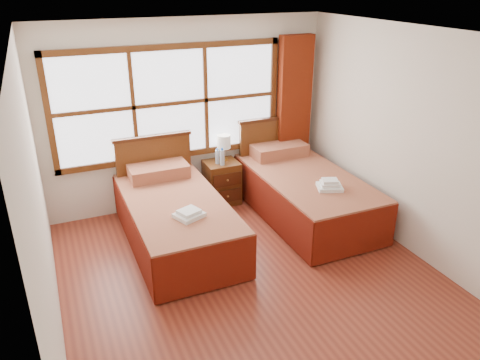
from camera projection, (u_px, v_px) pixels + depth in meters
name	position (u px, v px, depth m)	size (l,w,h in m)	color
floor	(256.00, 282.00, 5.12)	(4.50, 4.50, 0.00)	maroon
ceiling	(260.00, 35.00, 4.07)	(4.50, 4.50, 0.00)	white
wall_back	(188.00, 115.00, 6.48)	(4.00, 4.00, 0.00)	silver
wall_left	(39.00, 210.00, 3.87)	(4.50, 4.50, 0.00)	silver
wall_right	(416.00, 146.00, 5.32)	(4.50, 4.50, 0.00)	silver
window	(170.00, 103.00, 6.28)	(3.16, 0.06, 1.56)	white
curtain	(293.00, 114.00, 7.00)	(0.50, 0.16, 2.30)	maroon
bed_left	(175.00, 217.00, 5.79)	(1.14, 2.21, 1.11)	#431F0D
bed_right	(303.00, 191.00, 6.44)	(1.18, 2.29, 1.15)	#431F0D
nightstand	(222.00, 182.00, 6.81)	(0.47, 0.46, 0.63)	#5B3013
towels_left	(189.00, 214.00, 5.23)	(0.37, 0.35, 0.09)	white
towels_right	(330.00, 185.00, 5.86)	(0.38, 0.36, 0.13)	white
lamp	(224.00, 142.00, 6.67)	(0.19, 0.19, 0.37)	gold
bottle_near	(217.00, 157.00, 6.60)	(0.06, 0.06, 0.23)	#A5BED5
bottle_far	(222.00, 157.00, 6.54)	(0.07, 0.07, 0.25)	#A5BED5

